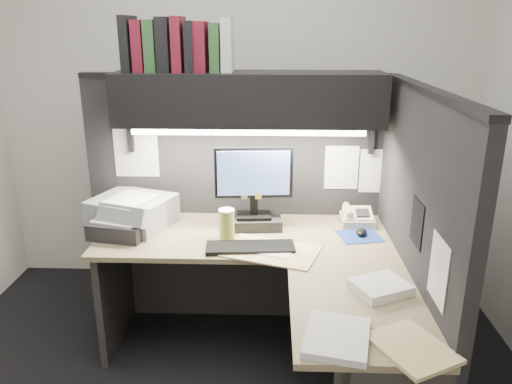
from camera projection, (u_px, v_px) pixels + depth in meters
wall_back at (237, 105)px, 3.64m from camera, size 3.50×0.04×2.70m
wall_front at (103, 383)px, 0.80m from camera, size 3.50×0.04×2.70m
partition_back at (236, 202)px, 3.28m from camera, size 1.90×0.06×1.60m
partition_right at (412, 253)px, 2.53m from camera, size 0.06×1.50×1.60m
desk at (303, 332)px, 2.49m from camera, size 1.70×1.53×0.73m
overhead_shelf at (249, 99)px, 2.88m from camera, size 1.55×0.34×0.30m
task_light_tube at (248, 132)px, 2.80m from camera, size 1.32×0.04×0.04m
monitor at (254, 196)px, 2.99m from camera, size 0.46×0.23×0.50m
keyboard at (250, 247)px, 2.74m from camera, size 0.50×0.20×0.02m
mousepad at (359, 236)px, 2.91m from camera, size 0.27×0.26×0.00m
mouse at (361, 232)px, 2.92m from camera, size 0.08×0.11×0.04m
telephone at (357, 218)px, 3.09m from camera, size 0.19×0.20×0.08m
coffee_cup at (227, 225)px, 2.87m from camera, size 0.12×0.12×0.17m
printer at (133, 212)px, 3.05m from camera, size 0.55×0.51×0.18m
notebook_stack at (121, 228)px, 2.92m from camera, size 0.36×0.32×0.10m
open_folder at (272, 251)px, 2.71m from camera, size 0.57×0.46×0.01m
paper_stack_a at (380, 287)px, 2.30m from camera, size 0.30×0.28×0.05m
paper_stack_b at (337, 337)px, 1.94m from camera, size 0.30×0.35×0.03m
manila_stack at (412, 348)px, 1.88m from camera, size 0.35×0.38×0.02m
binder_row at (178, 46)px, 2.80m from camera, size 0.61×0.26×0.30m
pinned_papers at (300, 182)px, 2.83m from camera, size 1.76×1.31×0.51m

